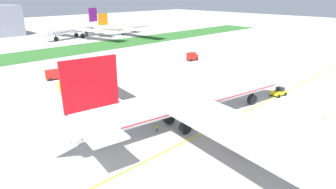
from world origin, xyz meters
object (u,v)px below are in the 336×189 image
(service_truck_baggage_loader, at_px, (192,56))
(service_truck_fuel_bowser, at_px, (70,85))
(service_truck_catering_van, at_px, (55,74))
(parked_airliner_far_centre, at_px, (76,28))
(pushback_tug, at_px, (279,92))
(ground_crew_wingwalker_port, at_px, (157,127))
(airliner_foreground, at_px, (189,99))
(traffic_cone_port_wing, at_px, (324,117))
(parked_airliner_far_right, at_px, (123,27))

(service_truck_baggage_loader, relative_size, service_truck_fuel_bowser, 0.76)
(service_truck_catering_van, relative_size, parked_airliner_far_centre, 0.09)
(pushback_tug, distance_m, parked_airliner_far_centre, 129.44)
(ground_crew_wingwalker_port, bearing_deg, service_truck_catering_van, 88.24)
(airliner_foreground, bearing_deg, ground_crew_wingwalker_port, 163.39)
(service_truck_fuel_bowser, bearing_deg, parked_airliner_far_centre, 61.45)
(traffic_cone_port_wing, distance_m, parked_airliner_far_right, 143.91)
(ground_crew_wingwalker_port, relative_size, service_truck_fuel_bowser, 0.25)
(parked_airliner_far_centre, bearing_deg, parked_airliner_far_right, -12.00)
(pushback_tug, bearing_deg, parked_airliner_far_centre, 85.17)
(service_truck_fuel_bowser, bearing_deg, ground_crew_wingwalker_port, -89.59)
(pushback_tug, xyz_separation_m, service_truck_catering_van, (-35.01, 54.70, 0.65))
(airliner_foreground, xyz_separation_m, traffic_cone_port_wing, (23.17, -18.04, -5.21))
(ground_crew_wingwalker_port, distance_m, service_truck_baggage_loader, 62.57)
(pushback_tug, bearing_deg, parked_airliner_far_right, 72.10)
(service_truck_baggage_loader, bearing_deg, service_truck_catering_van, 166.33)
(traffic_cone_port_wing, relative_size, service_truck_fuel_bowser, 0.09)
(pushback_tug, distance_m, ground_crew_wingwalker_port, 37.08)
(service_truck_fuel_bowser, bearing_deg, pushback_tug, -48.41)
(pushback_tug, relative_size, service_truck_fuel_bowser, 0.96)
(pushback_tug, xyz_separation_m, parked_airliner_far_centre, (10.88, 128.90, 4.58))
(service_truck_baggage_loader, bearing_deg, pushback_tug, -109.03)
(ground_crew_wingwalker_port, bearing_deg, service_truck_baggage_loader, 35.12)
(traffic_cone_port_wing, height_order, service_truck_baggage_loader, service_truck_baggage_loader)
(parked_airliner_far_centre, bearing_deg, traffic_cone_port_wing, -96.98)
(traffic_cone_port_wing, xyz_separation_m, service_truck_fuel_bowser, (-30.20, 54.83, 1.30))
(ground_crew_wingwalker_port, xyz_separation_m, service_truck_fuel_bowser, (-0.25, 34.77, 0.63))
(service_truck_baggage_loader, distance_m, parked_airliner_far_centre, 86.45)
(service_truck_fuel_bowser, bearing_deg, service_truck_catering_van, 82.63)
(service_truck_fuel_bowser, xyz_separation_m, service_truck_catering_van, (1.72, 13.31, 0.05))
(airliner_foreground, relative_size, traffic_cone_port_wing, 161.04)
(airliner_foreground, bearing_deg, service_truck_catering_van, 96.04)
(pushback_tug, distance_m, traffic_cone_port_wing, 14.96)
(service_truck_baggage_loader, xyz_separation_m, parked_airliner_far_right, (24.96, 80.17, 2.97))
(service_truck_catering_van, xyz_separation_m, parked_airliner_far_right, (74.66, 68.08, 2.99))
(airliner_foreground, height_order, parked_airliner_far_centre, parked_airliner_far_centre)
(ground_crew_wingwalker_port, xyz_separation_m, service_truck_baggage_loader, (51.18, 35.99, 0.70))
(pushback_tug, height_order, traffic_cone_port_wing, pushback_tug)
(traffic_cone_port_wing, bearing_deg, parked_airliner_far_right, 71.27)
(airliner_foreground, bearing_deg, pushback_tug, -8.80)
(service_truck_baggage_loader, bearing_deg, ground_crew_wingwalker_port, -144.88)
(airliner_foreground, distance_m, service_truck_fuel_bowser, 37.66)
(airliner_foreground, distance_m, traffic_cone_port_wing, 29.82)
(parked_airliner_far_right, bearing_deg, airliner_foreground, -120.41)
(parked_airliner_far_right, bearing_deg, service_truck_fuel_bowser, -133.18)
(ground_crew_wingwalker_port, relative_size, parked_airliner_far_right, 0.02)
(parked_airliner_far_centre, bearing_deg, airliner_foreground, -108.08)
(service_truck_fuel_bowser, height_order, parked_airliner_far_centre, parked_airliner_far_centre)
(parked_airliner_far_centre, xyz_separation_m, parked_airliner_far_right, (28.77, -6.11, -0.94))
(service_truck_fuel_bowser, distance_m, parked_airliner_far_right, 111.66)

